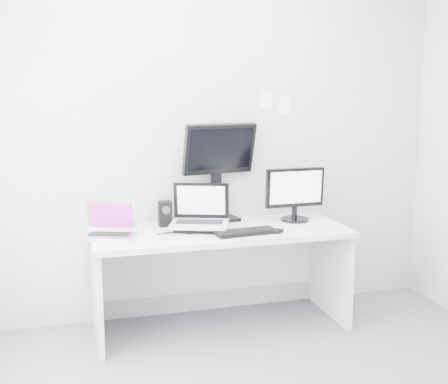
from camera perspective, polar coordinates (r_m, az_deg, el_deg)
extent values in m
plane|color=silver|center=(4.33, -1.60, 5.39)|extent=(3.60, 0.00, 3.60)
cube|color=white|center=(4.19, -0.34, -8.53)|extent=(1.80, 0.70, 0.73)
cube|color=#BDBCC1|center=(3.91, -11.28, -2.66)|extent=(0.40, 0.34, 0.25)
cube|color=black|center=(4.19, -5.82, -2.14)|extent=(0.12, 0.12, 0.18)
cube|color=silver|center=(4.03, -2.46, -1.50)|extent=(0.48, 0.43, 0.33)
cube|color=black|center=(4.29, -0.57, 2.07)|extent=(0.58, 0.30, 0.75)
cube|color=black|center=(4.34, 7.04, -0.16)|extent=(0.45, 0.21, 0.41)
cube|color=black|center=(3.96, 2.15, -3.96)|extent=(0.43, 0.19, 0.03)
ellipsoid|color=black|center=(4.00, 5.18, -3.81)|extent=(0.12, 0.10, 0.04)
cube|color=white|center=(4.44, 4.11, 8.98)|extent=(0.10, 0.00, 0.14)
cube|color=white|center=(4.49, 5.93, 8.46)|extent=(0.09, 0.00, 0.13)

